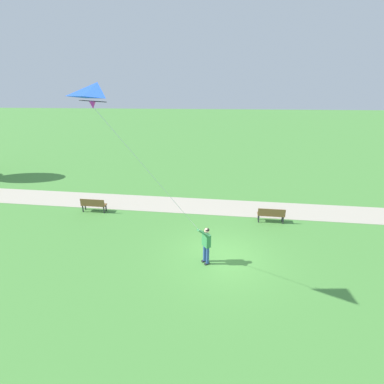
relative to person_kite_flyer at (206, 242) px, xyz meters
name	(u,v)px	position (x,y,z in m)	size (l,w,h in m)	color
ground_plane	(222,257)	(0.45, -0.74, -1.05)	(120.00, 120.00, 0.00)	#4C8E3D
walkway_path	(187,205)	(6.14, 1.26, -1.04)	(2.40, 32.00, 0.02)	#B7AD99
person_kite_flyer	(206,242)	(0.00, 0.00, 0.00)	(0.54, 0.62, 1.83)	#232328
flying_kite	(99,98)	(-2.05, 3.29, 6.15)	(2.36, 3.67, 5.79)	blue
park_bench_near_walkway	(271,214)	(4.11, -3.61, -0.54)	(0.55, 1.53, 0.88)	brown
park_bench_far_walkway	(93,204)	(4.86, 6.86, -0.54)	(0.55, 1.53, 0.88)	brown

